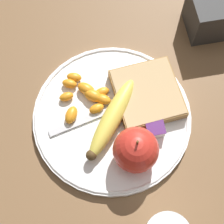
{
  "coord_description": "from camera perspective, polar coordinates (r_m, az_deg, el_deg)",
  "views": [
    {
      "loc": [
        0.23,
        -0.04,
        0.62
      ],
      "look_at": [
        0.0,
        0.0,
        0.03
      ],
      "focal_mm": 60.0,
      "sensor_mm": 36.0,
      "label": 1
    }
  ],
  "objects": [
    {
      "name": "apple",
      "position": [
        0.6,
        3.65,
        -5.79
      ],
      "size": [
        0.07,
        0.07,
        0.08
      ],
      "color": "red",
      "rests_on": "plate"
    },
    {
      "name": "jam_packet",
      "position": [
        0.64,
        6.46,
        -2.19
      ],
      "size": [
        0.04,
        0.03,
        0.02
      ],
      "color": "silver",
      "rests_on": "plate"
    },
    {
      "name": "orange_segment_4",
      "position": [
        0.66,
        -2.9,
        2.52
      ],
      "size": [
        0.04,
        0.04,
        0.02
      ],
      "color": "orange",
      "rests_on": "plate"
    },
    {
      "name": "orange_segment_2",
      "position": [
        0.65,
        -2.37,
        0.53
      ],
      "size": [
        0.02,
        0.03,
        0.01
      ],
      "color": "orange",
      "rests_on": "plate"
    },
    {
      "name": "orange_segment_5",
      "position": [
        0.66,
        -1.41,
        1.95
      ],
      "size": [
        0.03,
        0.03,
        0.02
      ],
      "color": "orange",
      "rests_on": "plate"
    },
    {
      "name": "orange_segment_3",
      "position": [
        0.66,
        -1.55,
        3.07
      ],
      "size": [
        0.02,
        0.03,
        0.01
      ],
      "color": "orange",
      "rests_on": "plate"
    },
    {
      "name": "orange_segment_1",
      "position": [
        0.66,
        -3.93,
        3.5
      ],
      "size": [
        0.04,
        0.04,
        0.02
      ],
      "color": "orange",
      "rests_on": "plate"
    },
    {
      "name": "condiment_caddy",
      "position": [
        0.74,
        14.76,
        14.2
      ],
      "size": [
        0.08,
        0.08,
        0.08
      ],
      "color": "#2D2D2D",
      "rests_on": "ground_plane"
    },
    {
      "name": "orange_segment_0",
      "position": [
        0.68,
        -5.79,
        5.31
      ],
      "size": [
        0.02,
        0.03,
        0.02
      ],
      "color": "orange",
      "rests_on": "plate"
    },
    {
      "name": "plate",
      "position": [
        0.66,
        -0.0,
        -0.77
      ],
      "size": [
        0.28,
        0.28,
        0.01
      ],
      "color": "white",
      "rests_on": "ground_plane"
    },
    {
      "name": "ground_plane",
      "position": [
        0.66,
        -0.0,
        -1.01
      ],
      "size": [
        3.0,
        3.0,
        0.0
      ],
      "primitive_type": "plane",
      "color": "brown"
    },
    {
      "name": "orange_segment_6",
      "position": [
        0.65,
        -6.23,
        -0.45
      ],
      "size": [
        0.04,
        0.03,
        0.02
      ],
      "color": "orange",
      "rests_on": "plate"
    },
    {
      "name": "orange_segment_7",
      "position": [
        0.67,
        -6.49,
        4.32
      ],
      "size": [
        0.03,
        0.03,
        0.01
      ],
      "color": "orange",
      "rests_on": "plate"
    },
    {
      "name": "orange_segment_8",
      "position": [
        0.66,
        -6.96,
        2.34
      ],
      "size": [
        0.02,
        0.03,
        0.01
      ],
      "color": "orange",
      "rests_on": "plate"
    },
    {
      "name": "bread_slice",
      "position": [
        0.66,
        5.39,
        2.78
      ],
      "size": [
        0.13,
        0.12,
        0.02
      ],
      "color": "olive",
      "rests_on": "plate"
    },
    {
      "name": "fork",
      "position": [
        0.66,
        -1.01,
        0.42
      ],
      "size": [
        0.06,
        0.18,
        0.0
      ],
      "rotation": [
        0.0,
        0.0,
        14.36
      ],
      "color": "silver",
      "rests_on": "plate"
    },
    {
      "name": "banana",
      "position": [
        0.63,
        -0.14,
        -0.96
      ],
      "size": [
        0.15,
        0.12,
        0.03
      ],
      "color": "#E0CC4C",
      "rests_on": "plate"
    }
  ]
}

